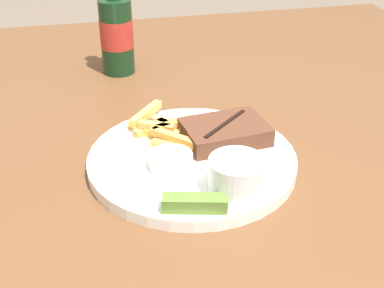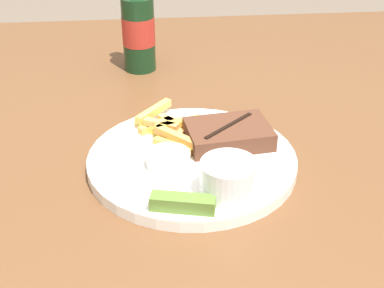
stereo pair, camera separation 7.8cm
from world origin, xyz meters
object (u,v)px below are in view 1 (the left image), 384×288
Objects in this scene: coleslaw_cup at (237,174)px; pickle_spear at (195,203)px; dinner_plate at (192,161)px; knife_utensil at (195,139)px; dipping_sauce_cup at (171,160)px; fork_utensil at (142,144)px; steak_portion at (225,132)px; beer_bottle at (116,31)px.

coleslaw_cup reaches higher than pickle_spear.
coleslaw_cup is at bearing -69.23° from dinner_plate.
dinner_plate is 2.26× the size of knife_utensil.
fork_utensil is (-0.03, 0.07, -0.01)m from dipping_sauce_cup.
dinner_plate is at bearing 79.25° from pickle_spear.
dinner_plate is 2.28× the size of steak_portion.
pickle_spear reaches higher than fork_utensil.
dinner_plate is at bearing -150.23° from steak_portion.
steak_portion is at bearing 62.63° from pickle_spear.
steak_portion is 1.16× the size of fork_utensil.
steak_portion reaches higher than fork_utensil.
beer_bottle is (-0.03, 0.41, 0.06)m from dipping_sauce_cup.
beer_bottle reaches higher than pickle_spear.
beer_bottle is (-0.07, 0.38, 0.08)m from dinner_plate.
fork_utensil is (-0.13, 0.01, -0.01)m from steak_portion.
dinner_plate is at bearing -148.44° from knife_utensil.
steak_portion is 1.81× the size of coleslaw_cup.
fork_utensil is at bearing 104.00° from pickle_spear.
steak_portion is 2.17× the size of dipping_sauce_cup.
steak_portion is 0.38m from beer_bottle.
coleslaw_cup is 1.20× the size of dipping_sauce_cup.
steak_portion is at bearing 28.88° from fork_utensil.
steak_portion is (0.06, 0.03, 0.02)m from dinner_plate.
coleslaw_cup is 0.55× the size of knife_utensil.
beer_bottle is (-0.09, 0.34, 0.07)m from knife_utensil.
pickle_spear is (-0.02, -0.13, 0.02)m from dinner_plate.
pickle_spear is at bearing -100.75° from dinner_plate.
steak_portion is at bearing -69.44° from beer_bottle.
fork_utensil is at bearing 125.76° from coleslaw_cup.
coleslaw_cup is at bearing -19.79° from fork_utensil.
beer_bottle is at bearing 102.75° from coleslaw_cup.
beer_bottle is at bearing 100.54° from dinner_plate.
dipping_sauce_cup is at bearing 134.79° from coleslaw_cup.
dinner_plate is 0.13m from pickle_spear.
dinner_plate is 0.05m from dipping_sauce_cup.
fork_utensil is 0.08m from knife_utensil.
knife_utensil reaches higher than dinner_plate.
pickle_spear is at bearing -117.37° from steak_portion.
knife_utensil is (-0.05, 0.01, -0.01)m from steak_portion.
beer_bottle reaches higher than dipping_sauce_cup.
fork_utensil is at bearing 145.55° from dinner_plate.
beer_bottle is (-0.05, 0.51, 0.06)m from pickle_spear.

